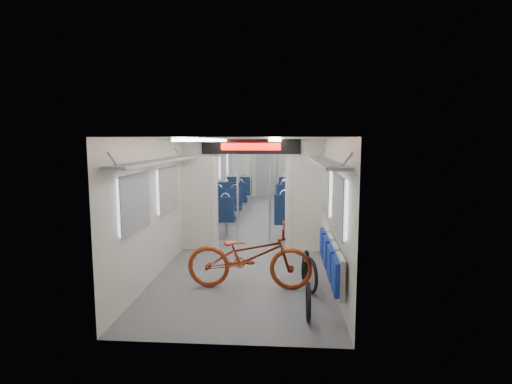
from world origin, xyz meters
TOP-DOWN VIEW (x-y plane):
  - carriage at (0.00, -0.27)m, footprint 12.00×12.02m
  - bicycle at (0.15, -4.24)m, footprint 1.94×0.71m
  - flip_bench at (1.35, -4.47)m, footprint 0.12×2.10m
  - bike_hoop_a at (0.99, -5.33)m, footprint 0.06×0.50m
  - bike_hoop_b at (1.08, -4.38)m, footprint 0.19×0.53m
  - bike_hoop_c at (1.03, -3.85)m, footprint 0.17×0.50m
  - seat_bay_near_left at (-0.93, -0.01)m, footprint 0.88×1.93m
  - seat_bay_near_right at (0.93, -0.05)m, footprint 0.96×2.30m
  - seat_bay_far_left at (-0.93, 3.15)m, footprint 0.91×2.05m
  - seat_bay_far_right at (0.93, 3.60)m, footprint 0.88×1.91m
  - stanchion_near_left at (-0.34, -1.50)m, footprint 0.04×0.04m
  - stanchion_near_right at (0.36, -1.22)m, footprint 0.04×0.04m
  - stanchion_far_left at (-0.35, 1.94)m, footprint 0.04×0.04m
  - stanchion_far_right at (0.41, 1.63)m, footprint 0.04×0.04m

SIDE VIEW (x-z plane):
  - bike_hoop_a at x=0.99m, z-range -0.03..0.47m
  - bike_hoop_c at x=1.03m, z-range -0.03..0.48m
  - bike_hoop_b at x=1.08m, z-range -0.03..0.51m
  - bicycle at x=0.15m, z-range 0.00..1.01m
  - seat_bay_far_right at x=0.93m, z-range 0.00..1.05m
  - seat_bay_near_left at x=-0.93m, z-range 0.00..1.05m
  - seat_bay_far_left at x=-0.93m, z-range -0.01..1.09m
  - seat_bay_near_right at x=0.93m, z-range -0.01..1.16m
  - flip_bench at x=1.35m, z-range 0.32..0.84m
  - stanchion_near_left at x=-0.34m, z-range 0.00..2.30m
  - stanchion_near_right at x=0.36m, z-range 0.00..2.30m
  - stanchion_far_left at x=-0.35m, z-range 0.00..2.30m
  - stanchion_far_right at x=0.41m, z-range 0.00..2.30m
  - carriage at x=0.00m, z-range 0.35..2.66m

